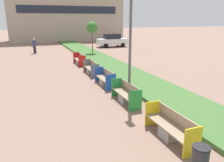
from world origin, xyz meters
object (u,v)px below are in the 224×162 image
Objects in this scene: litter_bin at (200,162)px; bench_yellow_frame at (171,128)px; bench_grey_frame at (92,69)px; street_lamp_post at (131,15)px; bench_green_frame at (126,95)px; bench_blue_frame at (105,80)px; bench_red_frame at (80,60)px; parked_car_distant at (112,40)px; sapling_tree_far at (92,27)px; pedestrian_walking at (34,46)px.

bench_yellow_frame is at bearing 76.34° from litter_bin.
street_lamp_post is at bearing -83.05° from bench_grey_frame.
bench_green_frame and bench_blue_frame have the same top height.
bench_yellow_frame is 13.21m from bench_red_frame.
sapling_tree_far is at bearing -127.44° from parked_car_distant.
litter_bin is 26.65m from parked_car_distant.
bench_grey_frame is 0.97× the size of bench_red_frame.
sapling_tree_far is at bearing 62.51° from bench_red_frame.
bench_blue_frame is at bearing 90.01° from bench_green_frame.
pedestrian_walking is at bearing 103.40° from street_lamp_post.
street_lamp_post is 2.04× the size of sapling_tree_far.
litter_bin is at bearing -99.49° from street_lamp_post.
bench_red_frame is (0.00, 3.71, 0.00)m from bench_grey_frame.
bench_green_frame is at bearing -90.00° from bench_red_frame.
bench_green_frame is 0.98× the size of bench_red_frame.
parked_car_distant is at bearing 71.24° from street_lamp_post.
sapling_tree_far is at bearing 77.32° from bench_blue_frame.
bench_blue_frame is (-0.00, 6.50, -0.00)m from bench_yellow_frame.
bench_grey_frame is 1.21× the size of pedestrian_walking.
litter_bin is 0.12× the size of street_lamp_post.
bench_green_frame is at bearing -122.71° from street_lamp_post.
parked_car_distant is (7.15, 14.22, 0.55)m from bench_grey_frame.
litter_bin is at bearing -98.74° from sapling_tree_far.
pedestrian_walking is at bearing 102.92° from bench_blue_frame.
pedestrian_walking reaches higher than litter_bin.
parked_car_distant is (7.15, 10.51, 0.54)m from bench_red_frame.
parked_car_distant is at bearing 55.78° from bench_red_frame.
pedestrian_walking is (-3.40, 17.78, 0.51)m from bench_green_frame.
sapling_tree_far is 2.08× the size of pedestrian_walking.
bench_blue_frame reaches higher than litter_bin.
bench_red_frame is 0.60× the size of sapling_tree_far.
bench_green_frame is 1.22× the size of pedestrian_walking.
bench_blue_frame and bench_grey_frame have the same top height.
pedestrian_walking is (-2.96, 23.13, 0.44)m from litter_bin.
parked_car_distant reaches higher than bench_blue_frame.
litter_bin is at bearing -93.03° from bench_blue_frame.
street_lamp_post reaches higher than parked_car_distant.
bench_green_frame is at bearing -89.99° from bench_blue_frame.
street_lamp_post is 4.25× the size of pedestrian_walking.
sapling_tree_far reaches higher than bench_yellow_frame.
bench_green_frame and bench_grey_frame have the same top height.
sapling_tree_far is 7.06m from pedestrian_walking.
parked_car_distant reaches higher than litter_bin.
sapling_tree_far reaches higher than bench_grey_frame.
parked_car_distant reaches higher than bench_green_frame.
bench_grey_frame reaches higher than litter_bin.
bench_grey_frame is at bearing -114.41° from parked_car_distant.
litter_bin is at bearing -104.26° from parked_car_distant.
bench_blue_frame is at bearing -90.01° from bench_grey_frame.
pedestrian_walking is 0.40× the size of parked_car_distant.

